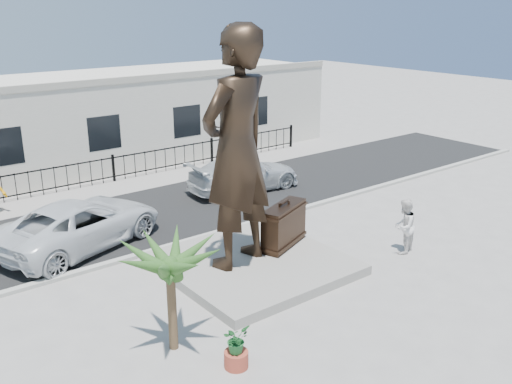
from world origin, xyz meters
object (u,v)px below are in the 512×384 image
car_white (80,224)px  tourist (404,226)px  statue (236,150)px  suitcase (284,226)px

car_white → tourist: bearing=-149.6°
statue → suitcase: statue is taller
statue → car_white: size_ratio=1.21×
tourist → car_white: (-8.28, 7.08, -0.10)m
statue → tourist: 6.37m
suitcase → tourist: bearing=-58.6°
suitcase → car_white: size_ratio=0.34×
statue → car_white: bearing=-70.7°
tourist → car_white: size_ratio=0.32×
tourist → suitcase: bearing=-55.3°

